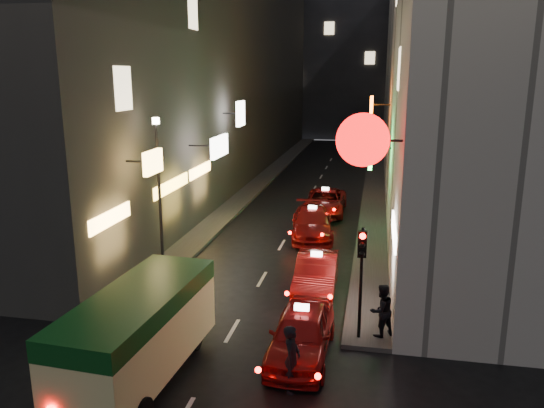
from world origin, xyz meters
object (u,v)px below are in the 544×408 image
Objects in this scene: pedestrian_crossing at (292,355)px; traffic_light at (362,260)px; taxi_near at (301,329)px; lamp_post at (159,184)px; minibus at (139,325)px.

traffic_light is (1.61, 2.86, 1.66)m from pedestrian_crossing.
lamp_post is at bearing 139.60° from taxi_near.
pedestrian_crossing is (4.03, 0.27, -0.55)m from minibus.
taxi_near is 1.51× the size of traffic_light.
minibus reaches higher than taxi_near.
lamp_post is at bearing 151.09° from traffic_light.
pedestrian_crossing is 0.33× the size of lamp_post.
pedestrian_crossing is at bearing 3.83° from minibus.
minibus reaches higher than pedestrian_crossing.
traffic_light is 9.42m from lamp_post.
traffic_light reaches higher than minibus.
pedestrian_crossing is at bearing -48.28° from lamp_post.
minibus is 2.89× the size of pedestrian_crossing.
lamp_post is (-6.59, 7.39, 2.70)m from pedestrian_crossing.
pedestrian_crossing is (0.00, -1.78, 0.19)m from taxi_near.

